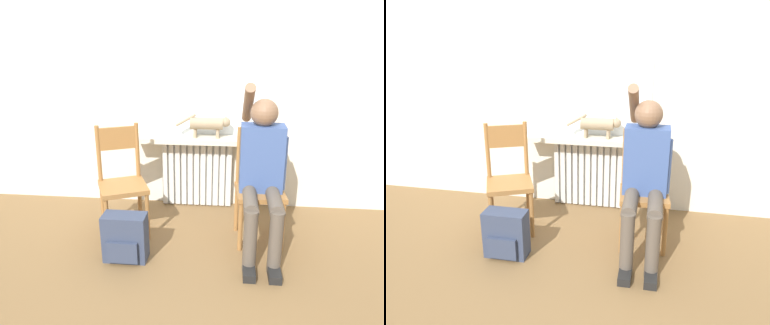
# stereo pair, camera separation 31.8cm
# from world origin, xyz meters

# --- Properties ---
(ground_plane) EXTENTS (12.00, 12.00, 0.00)m
(ground_plane) POSITION_xyz_m (0.00, 0.00, 0.00)
(ground_plane) COLOR brown
(wall_with_window) EXTENTS (7.00, 0.06, 2.70)m
(wall_with_window) POSITION_xyz_m (0.00, 1.23, 1.35)
(wall_with_window) COLOR silver
(wall_with_window) RESTS_ON ground_plane
(radiator) EXTENTS (0.70, 0.08, 0.68)m
(radiator) POSITION_xyz_m (0.00, 1.15, 0.34)
(radiator) COLOR silver
(radiator) RESTS_ON ground_plane
(windowsill) EXTENTS (1.21, 0.24, 0.05)m
(windowsill) POSITION_xyz_m (0.00, 1.08, 0.71)
(windowsill) COLOR beige
(windowsill) RESTS_ON radiator
(window_glass) EXTENTS (1.16, 0.01, 1.32)m
(window_glass) POSITION_xyz_m (0.00, 1.20, 1.39)
(window_glass) COLOR white
(window_glass) RESTS_ON windowsill
(chair_left) EXTENTS (0.51, 0.51, 0.94)m
(chair_left) POSITION_xyz_m (-0.59, 0.53, 0.48)
(chair_left) COLOR #9E6B38
(chair_left) RESTS_ON ground_plane
(chair_right) EXTENTS (0.41, 0.41, 0.94)m
(chair_right) POSITION_xyz_m (0.57, 0.54, 0.48)
(chair_right) COLOR #9E6B38
(chair_right) RESTS_ON ground_plane
(person) EXTENTS (0.36, 1.02, 1.32)m
(person) POSITION_xyz_m (0.57, 0.40, 0.67)
(person) COLOR brown
(person) RESTS_ON ground_plane
(cat) EXTENTS (0.52, 0.11, 0.23)m
(cat) POSITION_xyz_m (0.11, 1.07, 0.87)
(cat) COLOR #9E896B
(cat) RESTS_ON windowsill
(backpack) EXTENTS (0.33, 0.20, 0.37)m
(backpack) POSITION_xyz_m (-0.46, 0.10, 0.18)
(backpack) COLOR #333D56
(backpack) RESTS_ON ground_plane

